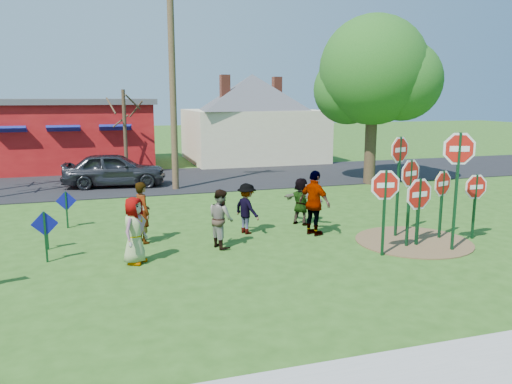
% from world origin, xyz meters
% --- Properties ---
extents(ground, '(120.00, 120.00, 0.00)m').
position_xyz_m(ground, '(0.00, 0.00, 0.00)').
color(ground, '#294F16').
rests_on(ground, ground).
extents(road, '(120.00, 7.50, 0.04)m').
position_xyz_m(road, '(0.00, 11.50, 0.02)').
color(road, black).
rests_on(road, ground).
extents(dirt_patch, '(3.20, 3.20, 0.03)m').
position_xyz_m(dirt_patch, '(4.50, -1.00, 0.01)').
color(dirt_patch, brown).
rests_on(dirt_patch, ground).
extents(red_building, '(9.40, 7.69, 3.90)m').
position_xyz_m(red_building, '(-5.50, 17.99, 1.97)').
color(red_building, maroon).
rests_on(red_building, ground).
extents(cream_house, '(9.40, 9.40, 6.50)m').
position_xyz_m(cream_house, '(5.50, 18.00, 2.92)').
color(cream_house, beige).
rests_on(cream_house, ground).
extents(stop_sign_a, '(1.02, 0.16, 2.35)m').
position_xyz_m(stop_sign_a, '(3.01, -1.81, 1.62)').
color(stop_sign_a, '#103C1E').
rests_on(stop_sign_a, ground).
extents(stop_sign_b, '(0.96, 0.35, 3.04)m').
position_xyz_m(stop_sign_b, '(4.31, -0.40, 2.23)').
color(stop_sign_b, '#103C1E').
rests_on(stop_sign_b, ground).
extents(stop_sign_c, '(1.07, 0.40, 3.27)m').
position_xyz_m(stop_sign_c, '(4.99, -2.00, 2.31)').
color(stop_sign_c, '#103C1E').
rests_on(stop_sign_c, ground).
extents(stop_sign_d, '(0.95, 0.33, 2.10)m').
position_xyz_m(stop_sign_d, '(5.39, -0.94, 1.47)').
color(stop_sign_d, '#103C1E').
rests_on(stop_sign_d, ground).
extents(stop_sign_e, '(1.15, 0.19, 2.01)m').
position_xyz_m(stop_sign_e, '(4.35, -1.34, 1.32)').
color(stop_sign_e, '#103C1E').
rests_on(stop_sign_e, ground).
extents(stop_sign_f, '(0.96, 0.07, 1.99)m').
position_xyz_m(stop_sign_f, '(6.29, -1.22, 1.39)').
color(stop_sign_f, '#103C1E').
rests_on(stop_sign_f, ground).
extents(stop_sign_g, '(0.95, 0.34, 2.51)m').
position_xyz_m(stop_sign_g, '(4.03, -1.36, 1.76)').
color(stop_sign_g, '#103C1E').
rests_on(stop_sign_g, ground).
extents(blue_diamond_b, '(0.62, 0.11, 1.29)m').
position_xyz_m(blue_diamond_b, '(-5.14, 0.15, 0.80)').
color(blue_diamond_b, '#103C1E').
rests_on(blue_diamond_b, ground).
extents(blue_diamond_c, '(0.58, 0.06, 0.99)m').
position_xyz_m(blue_diamond_c, '(-5.22, 1.25, 0.60)').
color(blue_diamond_c, '#103C1E').
rests_on(blue_diamond_c, ground).
extents(blue_diamond_d, '(0.61, 0.06, 1.16)m').
position_xyz_m(blue_diamond_d, '(-4.85, 3.48, 0.71)').
color(blue_diamond_d, '#103C1E').
rests_on(blue_diamond_d, ground).
extents(person_a, '(0.88, 0.96, 1.65)m').
position_xyz_m(person_a, '(-3.07, -0.58, 0.83)').
color(person_a, '#39448B').
rests_on(person_a, ground).
extents(person_b, '(0.57, 0.72, 1.72)m').
position_xyz_m(person_b, '(-2.73, 1.16, 0.86)').
color(person_b, '#276E63').
rests_on(person_b, ground).
extents(person_c, '(0.77, 0.90, 1.59)m').
position_xyz_m(person_c, '(-0.76, 0.11, 0.79)').
color(person_c, '#9B4C46').
rests_on(person_c, ground).
extents(person_d, '(0.89, 1.11, 1.51)m').
position_xyz_m(person_d, '(0.29, 1.24, 0.75)').
color(person_d, '#2F2F34').
rests_on(person_d, ground).
extents(person_e, '(0.90, 1.21, 1.92)m').
position_xyz_m(person_e, '(2.12, 0.47, 0.96)').
color(person_e, '#4F315D').
rests_on(person_e, ground).
extents(person_f, '(1.19, 1.38, 1.50)m').
position_xyz_m(person_f, '(2.23, 1.77, 0.75)').
color(person_f, '#174A29').
rests_on(person_f, ground).
extents(suv, '(4.64, 2.31, 1.52)m').
position_xyz_m(suv, '(-3.23, 10.45, 0.80)').
color(suv, '#2B2C31').
rests_on(suv, road).
extents(utility_pole, '(2.19, 0.61, 9.09)m').
position_xyz_m(utility_pole, '(-0.71, 9.00, 4.78)').
color(utility_pole, '#4C3823').
rests_on(utility_pole, ground).
extents(leafy_tree, '(5.37, 4.90, 7.64)m').
position_xyz_m(leafy_tree, '(8.28, 7.87, 4.92)').
color(leafy_tree, '#382819').
rests_on(leafy_tree, ground).
extents(bare_tree_east, '(1.80, 1.80, 4.37)m').
position_xyz_m(bare_tree_east, '(-2.57, 13.24, 2.82)').
color(bare_tree_east, '#382819').
rests_on(bare_tree_east, ground).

